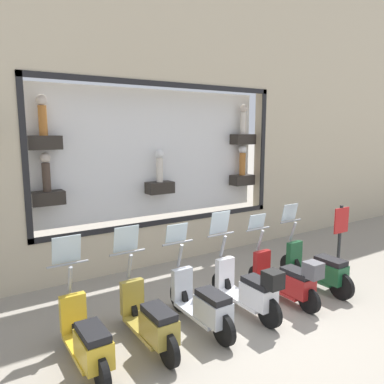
{
  "coord_description": "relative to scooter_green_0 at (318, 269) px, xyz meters",
  "views": [
    {
      "loc": [
        -4.3,
        4.26,
        3.2
      ],
      "look_at": [
        1.8,
        0.31,
        2.0
      ],
      "focal_mm": 35.0,
      "sensor_mm": 36.0,
      "label": 1
    }
  ],
  "objects": [
    {
      "name": "ground_plane",
      "position": [
        -0.35,
        1.8,
        -0.44
      ],
      "size": [
        120.0,
        120.0,
        0.0
      ],
      "primitive_type": "plane",
      "color": "gray"
    },
    {
      "name": "building_facade",
      "position": [
        3.25,
        1.8,
        3.75
      ],
      "size": [
        1.18,
        36.0,
        8.2
      ],
      "color": "beige",
      "rests_on": "ground_plane"
    },
    {
      "name": "scooter_green_0",
      "position": [
        0.0,
        0.0,
        0.0
      ],
      "size": [
        1.8,
        0.61,
        1.64
      ],
      "color": "black",
      "rests_on": "ground_plane"
    },
    {
      "name": "scooter_red_1",
      "position": [
        -0.07,
        0.95,
        0.02
      ],
      "size": [
        1.79,
        0.61,
        1.53
      ],
      "color": "black",
      "rests_on": "ground_plane"
    },
    {
      "name": "scooter_white_2",
      "position": [
        -0.06,
        1.89,
        0.04
      ],
      "size": [
        1.8,
        0.61,
        1.7
      ],
      "color": "black",
      "rests_on": "ground_plane"
    },
    {
      "name": "scooter_silver_3",
      "position": [
        -0.0,
        2.84,
        -0.01
      ],
      "size": [
        1.8,
        0.6,
        1.59
      ],
      "color": "black",
      "rests_on": "ground_plane"
    },
    {
      "name": "scooter_olive_4",
      "position": [
        -0.0,
        3.79,
        -0.01
      ],
      "size": [
        1.8,
        0.61,
        1.69
      ],
      "color": "black",
      "rests_on": "ground_plane"
    },
    {
      "name": "scooter_yellow_5",
      "position": [
        -0.0,
        4.73,
        -0.01
      ],
      "size": [
        1.79,
        0.61,
        1.68
      ],
      "color": "black",
      "rests_on": "ground_plane"
    },
    {
      "name": "shop_sign_post",
      "position": [
        0.17,
        -0.88,
        0.43
      ],
      "size": [
        0.36,
        0.45,
        1.62
      ],
      "color": "#232326",
      "rests_on": "ground_plane"
    }
  ]
}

